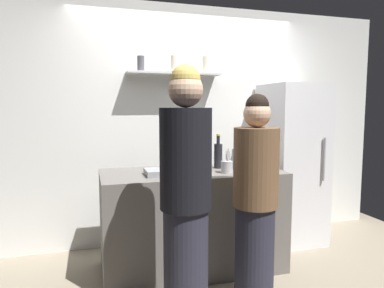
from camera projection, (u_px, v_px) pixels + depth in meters
name	position (u px, v px, depth m)	size (l,w,h in m)	color
back_wall_assembly	(186.00, 125.00, 3.93)	(4.80, 0.32, 2.60)	white
refrigerator	(291.00, 163.00, 3.90)	(0.59, 0.69, 1.75)	white
counter	(192.00, 220.00, 3.24)	(1.63, 0.74, 0.92)	#66605B
baking_pan	(165.00, 172.00, 3.02)	(0.34, 0.24, 0.05)	gray
utensil_holder	(227.00, 167.00, 3.10)	(0.10, 0.10, 0.22)	#B2B2B7
wine_bottle_dark_glass	(218.00, 155.00, 3.34)	(0.08, 0.08, 0.33)	black
wine_bottle_green_glass	(198.00, 155.00, 3.29)	(0.07, 0.07, 0.34)	#19471E
wine_bottle_amber_glass	(244.00, 152.00, 3.61)	(0.07, 0.07, 0.33)	#472814
water_bottle_plastic	(237.00, 158.00, 3.30)	(0.09, 0.09, 0.23)	silver
person_blonde	(186.00, 201.00, 2.30)	(0.34, 0.34, 1.77)	#262633
person_brown_jacket	(255.00, 202.00, 2.64)	(0.34, 0.34, 1.60)	#262633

